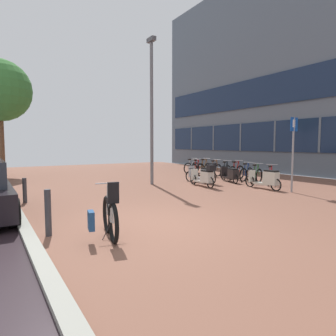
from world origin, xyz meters
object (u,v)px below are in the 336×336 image
(bicycle_rack_03, at_px, (236,172))
(bicycle_rack_05, at_px, (215,170))
(scooter_mid, at_px, (231,174))
(bicycle_rack_08, at_px, (192,168))
(bicycle_rack_01, at_px, (256,176))
(bicycle_rack_02, at_px, (246,174))
(bicycle_foreground, at_px, (109,216))
(bicycle_rack_04, at_px, (226,171))
(bicycle_rack_07, at_px, (197,169))
(scooter_far, at_px, (204,174))
(parking_sign, at_px, (293,147))
(bollard_near, at_px, (48,213))
(bicycle_rack_00, at_px, (271,177))
(scooter_extra, at_px, (205,176))
(bicycle_rack_06, at_px, (204,169))
(bollard_far, at_px, (25,190))
(lamp_post, at_px, (152,105))
(scooter_near, at_px, (267,179))

(bicycle_rack_03, xyz_separation_m, bicycle_rack_05, (-0.10, 1.53, -0.01))
(scooter_mid, bearing_deg, bicycle_rack_08, 76.51)
(bicycle_rack_01, height_order, bicycle_rack_02, bicycle_rack_02)
(bicycle_foreground, xyz_separation_m, bicycle_rack_04, (8.87, 6.24, -0.07))
(bicycle_rack_07, bearing_deg, scooter_far, -123.00)
(parking_sign, height_order, bollard_near, parking_sign)
(bicycle_rack_05, bearing_deg, bicycle_rack_04, -82.73)
(bicycle_rack_00, relative_size, bicycle_rack_05, 0.89)
(bicycle_rack_03, distance_m, scooter_extra, 3.29)
(bicycle_rack_03, bearing_deg, parking_sign, -106.81)
(bicycle_rack_05, relative_size, scooter_mid, 0.78)
(bicycle_rack_03, distance_m, scooter_far, 2.38)
(bicycle_rack_05, relative_size, scooter_extra, 0.73)
(bicycle_rack_00, distance_m, bicycle_rack_01, 0.77)
(scooter_far, relative_size, parking_sign, 0.65)
(bicycle_rack_03, height_order, bicycle_rack_06, bicycle_rack_06)
(bicycle_rack_04, relative_size, bicycle_rack_06, 0.88)
(bicycle_rack_06, bearing_deg, scooter_extra, -128.90)
(bicycle_rack_02, height_order, scooter_far, scooter_far)
(bicycle_rack_02, height_order, bicycle_rack_08, bicycle_rack_08)
(bicycle_rack_04, distance_m, bicycle_rack_08, 3.06)
(bicycle_foreground, height_order, bollard_far, bicycle_foreground)
(bicycle_rack_06, distance_m, bollard_near, 11.95)
(bicycle_rack_03, relative_size, scooter_extra, 0.76)
(bollard_far, bearing_deg, parking_sign, -19.87)
(lamp_post, xyz_separation_m, bollard_far, (-5.31, -1.60, -3.12))
(scooter_extra, bearing_deg, bicycle_rack_07, 56.01)
(parking_sign, bearing_deg, scooter_near, 100.30)
(scooter_extra, bearing_deg, lamp_post, 128.36)
(scooter_near, xyz_separation_m, scooter_extra, (-1.64, 1.83, 0.03))
(scooter_far, distance_m, bollard_near, 8.71)
(bicycle_rack_00, distance_m, bicycle_rack_07, 5.35)
(bicycle_rack_00, bearing_deg, lamp_post, 145.73)
(bicycle_rack_07, relative_size, scooter_far, 0.69)
(bicycle_rack_03, distance_m, scooter_near, 3.37)
(scooter_extra, bearing_deg, bicycle_foreground, -143.90)
(bollard_far, bearing_deg, bicycle_rack_01, -3.47)
(bicycle_rack_02, bearing_deg, parking_sign, -109.32)
(bicycle_rack_03, xyz_separation_m, scooter_far, (-2.35, -0.32, 0.09))
(bollard_near, bearing_deg, bicycle_rack_00, 14.47)
(bicycle_rack_03, bearing_deg, scooter_extra, -158.07)
(bicycle_rack_07, xyz_separation_m, scooter_mid, (-0.90, -3.78, 0.03))
(scooter_near, xyz_separation_m, parking_sign, (0.18, -1.00, 1.28))
(scooter_near, bearing_deg, scooter_extra, 131.81)
(scooter_extra, bearing_deg, scooter_mid, 14.24)
(bicycle_rack_08, bearing_deg, scooter_near, -101.83)
(bicycle_rack_07, relative_size, scooter_mid, 0.72)
(bicycle_rack_07, xyz_separation_m, scooter_extra, (-2.89, -4.28, 0.10))
(bicycle_rack_02, bearing_deg, bicycle_rack_08, 88.71)
(scooter_far, height_order, scooter_extra, same)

